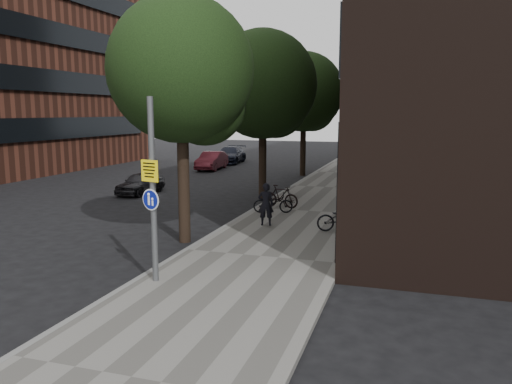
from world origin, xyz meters
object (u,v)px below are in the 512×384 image
at_px(parked_bike_facade_near, 342,218).
at_px(parked_car_near, 140,183).
at_px(signpost, 153,190).
at_px(pedestrian, 266,204).

relative_size(parked_bike_facade_near, parked_car_near, 0.54).
bearing_deg(signpost, parked_car_near, 136.91).
bearing_deg(parked_car_near, signpost, -56.51).
xyz_separation_m(pedestrian, parked_car_near, (-8.11, 5.37, -0.33)).
height_order(signpost, parked_bike_facade_near, signpost).
distance_m(signpost, parked_car_near, 13.92).
relative_size(pedestrian, parked_car_near, 0.47).
height_order(pedestrian, parked_car_near, pedestrian).
xyz_separation_m(parked_bike_facade_near, parked_car_near, (-10.79, 5.49, -0.03)).
height_order(pedestrian, parked_bike_facade_near, pedestrian).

